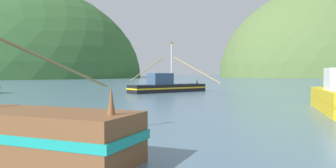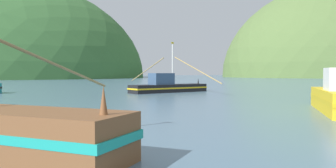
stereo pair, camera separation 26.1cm
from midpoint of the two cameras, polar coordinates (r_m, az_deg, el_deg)
fishing_boat_black at (r=39.02m, az=0.14°, el=-0.39°), size 10.25×16.28×5.94m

